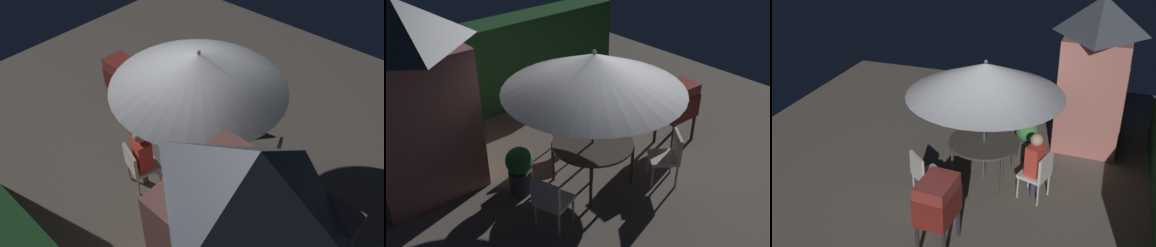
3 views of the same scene
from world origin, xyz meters
TOP-DOWN VIEW (x-y plane):
  - ground_plane at (0.00, 0.00)m, footprint 11.00×11.00m
  - hedge_backdrop at (0.00, 3.50)m, footprint 6.18×0.75m
  - garden_shed at (-2.44, 1.83)m, footprint 1.75×1.39m
  - patio_table at (-0.32, 0.09)m, footprint 1.32×1.32m
  - patio_umbrella at (-0.32, 0.09)m, footprint 2.80×2.80m
  - bbq_grill at (1.74, -0.02)m, footprint 0.73×0.54m
  - chair_near_shed at (0.03, 1.19)m, footprint 0.58×0.58m
  - chair_far_side at (-1.52, -0.32)m, footprint 0.59×0.59m
  - chair_toward_hedge at (0.65, -0.71)m, footprint 0.65×0.65m
  - potted_plant_by_shed at (-1.34, 0.70)m, footprint 0.45×0.45m
  - person_in_red at (0.00, 1.10)m, footprint 0.40×0.33m

SIDE VIEW (x-z plane):
  - ground_plane at x=0.00m, z-range 0.00..0.00m
  - potted_plant_by_shed at x=-1.34m, z-range 0.03..0.83m
  - chair_near_shed at x=0.03m, z-range 0.07..0.97m
  - chair_far_side at x=-1.52m, z-range 0.07..0.97m
  - chair_toward_hedge at x=0.65m, z-range 0.07..0.97m
  - patio_table at x=-0.32m, z-range 0.33..1.11m
  - person_in_red at x=0.00m, z-range 0.15..1.41m
  - bbq_grill at x=1.74m, z-range 0.25..1.45m
  - hedge_backdrop at x=0.00m, z-range 0.00..1.89m
  - garden_shed at x=-2.44m, z-range 0.03..3.16m
  - patio_umbrella at x=-0.32m, z-range 0.83..3.17m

